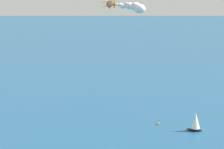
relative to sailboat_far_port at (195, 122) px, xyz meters
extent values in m
ellipsoid|color=black|center=(-0.29, 0.05, -3.53)|extent=(7.04, 3.12, 0.95)
cylinder|color=#B2B2B7|center=(-0.80, 0.15, 0.86)|extent=(0.14, 0.14, 7.82)
cone|color=white|center=(0.04, -0.01, 0.47)|extent=(4.36, 4.36, 6.65)
sphere|color=orange|center=(-15.83, 7.73, -3.62)|extent=(1.10, 1.10, 1.10)
cylinder|color=black|center=(-15.83, 7.73, -2.57)|extent=(0.08, 0.08, 1.00)
cylinder|color=orange|center=(-32.30, -27.35, 49.59)|extent=(3.39, 6.31, 1.03)
cylinder|color=white|center=(-33.40, -24.66, 49.59)|extent=(1.30, 0.99, 1.16)
cylinder|color=#4C4C51|center=(-33.56, -24.28, 49.59)|extent=(2.46, 1.05, 2.64)
cube|color=orange|center=(-32.37, -27.05, 49.33)|extent=(7.09, 3.91, 1.28)
cube|color=orange|center=(-32.61, -27.15, 50.93)|extent=(7.09, 3.91, 1.28)
cylinder|color=white|center=(-34.79, -28.05, 49.72)|extent=(0.37, 0.23, 1.61)
cylinder|color=white|center=(-33.31, -27.44, 49.98)|extent=(0.37, 0.23, 1.61)
cylinder|color=white|center=(-31.67, -26.77, 50.27)|extent=(0.37, 0.23, 1.61)
cylinder|color=white|center=(-30.19, -26.16, 50.53)|extent=(0.37, 0.23, 1.61)
cube|color=orange|center=(-31.30, -30.02, 50.14)|extent=(0.69, 1.13, 1.20)
cube|color=orange|center=(-31.22, -29.98, 49.59)|extent=(2.64, 1.77, 0.48)
cylinder|color=black|center=(-33.27, -26.88, 48.46)|extent=(0.43, 0.64, 0.61)
cylinder|color=black|center=(-31.63, -26.21, 48.75)|extent=(0.43, 0.64, 0.61)
ellipsoid|color=silver|center=(-30.08, -31.91, 49.75)|extent=(1.59, 1.81, 0.98)
ellipsoid|color=silver|center=(-28.66, -35.37, 49.76)|extent=(2.43, 2.66, 1.55)
ellipsoid|color=silver|center=(-27.52, -38.93, 49.50)|extent=(2.82, 3.10, 1.79)
ellipsoid|color=silver|center=(-25.85, -42.29, 49.96)|extent=(3.43, 3.92, 2.11)
ellipsoid|color=silver|center=(-24.87, -45.92, 49.87)|extent=(3.81, 4.18, 2.43)
ellipsoid|color=silver|center=(-22.80, -49.11, 49.84)|extent=(4.90, 5.80, 2.91)
ellipsoid|color=silver|center=(-21.36, -52.55, 49.28)|extent=(5.08, 5.75, 3.15)
camera|label=1|loc=(-14.69, -182.76, 54.87)|focal=71.35mm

